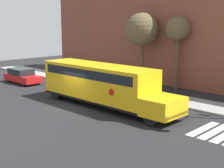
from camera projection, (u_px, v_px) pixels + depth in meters
The scene contains 7 objects.
ground_plane at pixel (74, 106), 23.19m from camera, with size 60.00×60.00×0.00m, color black.
sidewalk_strip at pixel (131, 91), 27.75m from camera, with size 44.00×3.00×0.15m.
building_backdrop at pixel (174, 33), 31.36m from camera, with size 32.00×4.00×9.99m.
school_bus at pixel (101, 83), 22.77m from camera, with size 11.79×2.57×3.05m.
parked_car at pixel (22, 76), 31.77m from camera, with size 4.54×1.84×1.47m.
tree_near_sidewalk at pixel (142, 30), 29.78m from camera, with size 3.15×3.15×7.01m.
tree_far_sidewalk at pixel (178, 31), 27.96m from camera, with size 2.23×2.23×6.63m.
Camera 1 is at (17.66, -14.11, 6.10)m, focal length 50.00 mm.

